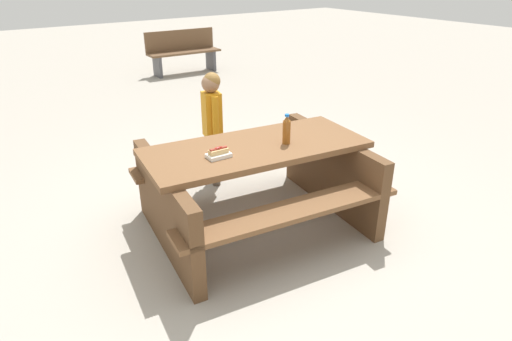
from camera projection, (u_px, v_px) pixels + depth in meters
ground_plane at (256, 225)px, 3.87m from camera, size 30.00×30.00×0.00m
picnic_table at (256, 179)px, 3.68m from camera, size 1.97×1.63×0.75m
soda_bottle at (287, 130)px, 3.54m from camera, size 0.06×0.06×0.25m
hotdog_tray at (219, 153)px, 3.32m from camera, size 0.18×0.12×0.08m
child_in_coat at (212, 115)px, 4.30m from camera, size 0.20×0.28×1.15m
park_bench_near at (183, 51)px, 9.06m from camera, size 1.51×0.46×0.85m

